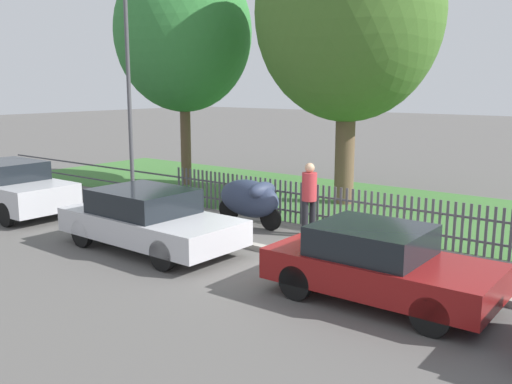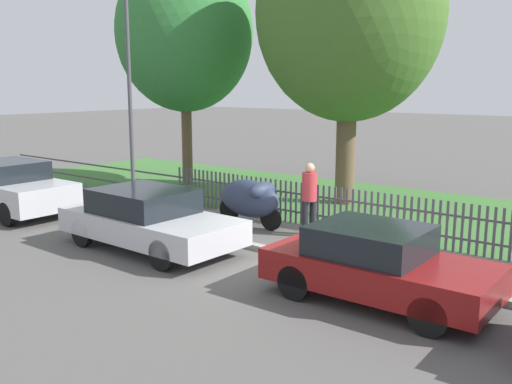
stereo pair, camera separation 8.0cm
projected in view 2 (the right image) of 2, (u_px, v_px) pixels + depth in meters
ground_plane at (314, 264)px, 11.56m from camera, size 120.00×120.00×0.00m
kerb_stone at (317, 260)px, 11.63m from camera, size 31.41×0.20×0.12m
grass_strip at (427, 213)px, 16.17m from camera, size 31.41×6.67×0.01m
park_fence at (375, 215)px, 13.50m from camera, size 31.41×0.05×1.11m
parked_car_silver_hatchback at (11, 188)px, 15.95m from camera, size 4.00×1.85×1.48m
parked_car_black_saloon at (149, 219)px, 12.58m from camera, size 4.32×1.95×1.33m
parked_car_navy_estate at (377, 264)px, 9.50m from camera, size 3.78×1.77×1.28m
covered_motorcycle at (251, 198)px, 14.57m from camera, size 2.06×0.90×1.20m
tree_nearest_kerb at (185, 33)px, 19.87m from camera, size 4.79×4.79×8.13m
tree_behind_motorcycle at (350, 13)px, 16.49m from camera, size 5.48×5.48×8.79m
pedestrian_near_fence at (309, 195)px, 13.59m from camera, size 0.43×0.43×1.77m
street_lamp at (126, 65)px, 15.15m from camera, size 0.20×0.79×6.69m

